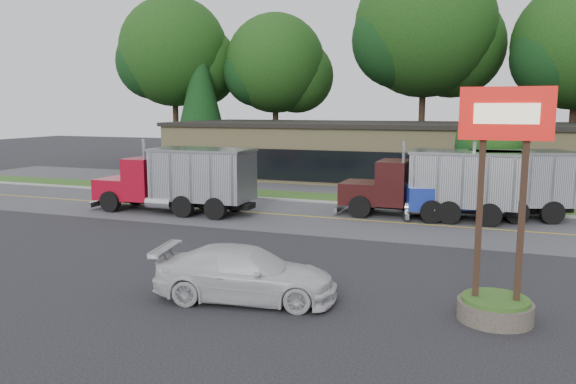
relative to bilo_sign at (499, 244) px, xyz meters
name	(u,v)px	position (x,y,z in m)	size (l,w,h in m)	color
ground	(189,258)	(-10.50, 2.50, -2.02)	(140.00, 140.00, 0.00)	#333338
road	(278,215)	(-10.50, 11.50, -2.02)	(60.00, 8.00, 0.02)	#5A5A5F
center_line	(278,215)	(-10.50, 11.50, -2.02)	(60.00, 0.12, 0.01)	gold
curb	(304,202)	(-10.50, 15.70, -2.02)	(60.00, 0.30, 0.12)	#9E9E99
grass_verge	(314,197)	(-10.50, 17.50, -2.02)	(60.00, 3.40, 0.03)	#3E6422
far_parking	(335,187)	(-10.50, 22.50, -2.02)	(60.00, 7.00, 0.02)	#5A5A5F
strip_mall	(381,152)	(-8.50, 28.50, -0.02)	(32.00, 12.00, 4.00)	tan
bilo_sign	(499,244)	(0.00, 0.00, 0.00)	(2.20, 1.90, 5.95)	#6B6054
tree_far_a	(176,57)	(-30.33, 34.64, 8.35)	(11.40, 10.73, 16.26)	#382619
tree_far_b	(277,68)	(-20.35, 36.62, 7.17)	(10.09, 9.50, 14.40)	#382619
tree_far_c	(427,34)	(-6.30, 36.66, 9.77)	(12.95, 12.19, 18.48)	#382619
evergreen_left	(201,94)	(-26.50, 32.50, 4.70)	(5.38, 5.38, 12.22)	#382619
tree_verge	(491,144)	(-0.44, 17.55, 1.46)	(3.85, 3.62, 5.49)	#382619
dump_truck_red	(182,178)	(-15.33, 10.26, -0.22)	(8.76, 2.75, 3.36)	black
dump_truck_blue	(497,183)	(-0.05, 14.07, -0.22)	(8.25, 4.84, 3.36)	black
dump_truck_maroon	(438,183)	(-2.73, 13.21, -0.22)	(8.64, 2.66, 3.36)	black
rally_car	(246,274)	(-6.70, -0.78, -1.27)	(2.12, 5.20, 1.51)	silver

